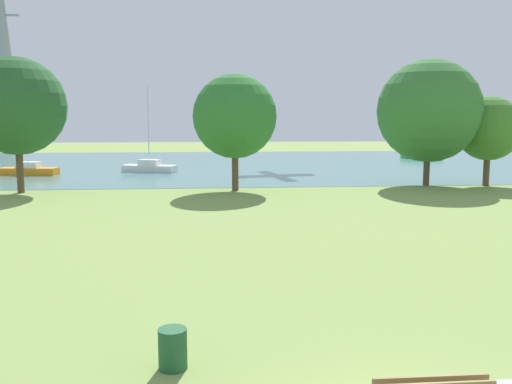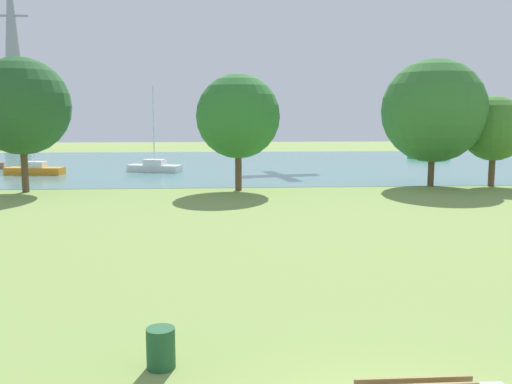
{
  "view_description": "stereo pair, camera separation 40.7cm",
  "coord_description": "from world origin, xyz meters",
  "px_view_note": "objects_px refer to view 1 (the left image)",
  "views": [
    {
      "loc": [
        -3.26,
        -7.36,
        4.83
      ],
      "look_at": [
        -1.29,
        16.21,
        1.6
      ],
      "focal_mm": 38.25,
      "sensor_mm": 36.0,
      "label": 1
    },
    {
      "loc": [
        -2.86,
        -7.39,
        4.83
      ],
      "look_at": [
        -1.29,
        16.21,
        1.6
      ],
      "focal_mm": 38.25,
      "sensor_mm": 36.0,
      "label": 2
    }
  ],
  "objects_px": {
    "sailboat_white": "(149,167)",
    "tree_east_near": "(16,106)",
    "litter_bin": "(173,349)",
    "sailboat_orange": "(29,170)",
    "electricity_pylon": "(4,54)",
    "sailboat_green": "(422,154)",
    "tree_east_far": "(489,129)",
    "tree_mid_shore": "(235,116)",
    "tree_west_far": "(429,111)"
  },
  "relations": [
    {
      "from": "sailboat_white",
      "to": "tree_east_near",
      "type": "relative_size",
      "value": 0.88
    },
    {
      "from": "litter_bin",
      "to": "sailboat_orange",
      "type": "xyz_separation_m",
      "value": [
        -14.61,
        37.28,
        0.07
      ]
    },
    {
      "from": "electricity_pylon",
      "to": "sailboat_green",
      "type": "bearing_deg",
      "value": -24.54
    },
    {
      "from": "tree_east_far",
      "to": "sailboat_green",
      "type": "bearing_deg",
      "value": 77.81
    },
    {
      "from": "sailboat_orange",
      "to": "tree_mid_shore",
      "type": "distance_m",
      "value": 20.89
    },
    {
      "from": "tree_east_near",
      "to": "sailboat_green",
      "type": "bearing_deg",
      "value": 36.04
    },
    {
      "from": "sailboat_green",
      "to": "electricity_pylon",
      "type": "relative_size",
      "value": 0.25
    },
    {
      "from": "sailboat_green",
      "to": "tree_east_far",
      "type": "bearing_deg",
      "value": -102.19
    },
    {
      "from": "tree_mid_shore",
      "to": "tree_east_far",
      "type": "relative_size",
      "value": 1.22
    },
    {
      "from": "sailboat_white",
      "to": "tree_mid_shore",
      "type": "distance_m",
      "value": 15.49
    },
    {
      "from": "sailboat_white",
      "to": "tree_west_far",
      "type": "distance_m",
      "value": 24.32
    },
    {
      "from": "litter_bin",
      "to": "sailboat_orange",
      "type": "height_order",
      "value": "sailboat_orange"
    },
    {
      "from": "sailboat_white",
      "to": "tree_east_far",
      "type": "relative_size",
      "value": 1.2
    },
    {
      "from": "electricity_pylon",
      "to": "tree_east_far",
      "type": "bearing_deg",
      "value": -45.51
    },
    {
      "from": "litter_bin",
      "to": "tree_east_near",
      "type": "height_order",
      "value": "tree_east_near"
    },
    {
      "from": "litter_bin",
      "to": "electricity_pylon",
      "type": "bearing_deg",
      "value": 111.31
    },
    {
      "from": "sailboat_green",
      "to": "tree_west_far",
      "type": "xyz_separation_m",
      "value": [
        -9.96,
        -25.95,
        4.83
      ]
    },
    {
      "from": "sailboat_white",
      "to": "sailboat_orange",
      "type": "xyz_separation_m",
      "value": [
        -9.92,
        -1.75,
        -0.0
      ]
    },
    {
      "from": "litter_bin",
      "to": "electricity_pylon",
      "type": "height_order",
      "value": "electricity_pylon"
    },
    {
      "from": "sailboat_white",
      "to": "tree_mid_shore",
      "type": "height_order",
      "value": "tree_mid_shore"
    },
    {
      "from": "tree_east_near",
      "to": "tree_east_far",
      "type": "relative_size",
      "value": 1.37
    },
    {
      "from": "sailboat_orange",
      "to": "tree_east_near",
      "type": "xyz_separation_m",
      "value": [
        3.11,
        -11.27,
        5.08
      ]
    },
    {
      "from": "sailboat_white",
      "to": "tree_east_near",
      "type": "xyz_separation_m",
      "value": [
        -6.81,
        -13.02,
        5.08
      ]
    },
    {
      "from": "litter_bin",
      "to": "tree_mid_shore",
      "type": "height_order",
      "value": "tree_mid_shore"
    },
    {
      "from": "tree_east_far",
      "to": "electricity_pylon",
      "type": "relative_size",
      "value": 0.22
    },
    {
      "from": "litter_bin",
      "to": "sailboat_white",
      "type": "distance_m",
      "value": 39.31
    },
    {
      "from": "tree_east_far",
      "to": "tree_east_near",
      "type": "bearing_deg",
      "value": -178.05
    },
    {
      "from": "tree_east_near",
      "to": "sailboat_white",
      "type": "bearing_deg",
      "value": 62.39
    },
    {
      "from": "sailboat_white",
      "to": "litter_bin",
      "type": "bearing_deg",
      "value": -83.14
    },
    {
      "from": "tree_west_far",
      "to": "tree_mid_shore",
      "type": "bearing_deg",
      "value": -174.1
    },
    {
      "from": "sailboat_green",
      "to": "tree_east_near",
      "type": "bearing_deg",
      "value": -143.96
    },
    {
      "from": "tree_east_far",
      "to": "tree_mid_shore",
      "type": "bearing_deg",
      "value": -176.46
    },
    {
      "from": "litter_bin",
      "to": "tree_west_far",
      "type": "distance_m",
      "value": 32.17
    },
    {
      "from": "electricity_pylon",
      "to": "litter_bin",
      "type": "bearing_deg",
      "value": -68.69
    },
    {
      "from": "litter_bin",
      "to": "sailboat_white",
      "type": "height_order",
      "value": "sailboat_white"
    },
    {
      "from": "sailboat_orange",
      "to": "tree_mid_shore",
      "type": "bearing_deg",
      "value": -33.59
    },
    {
      "from": "tree_east_far",
      "to": "litter_bin",
      "type": "bearing_deg",
      "value": -126.97
    },
    {
      "from": "tree_east_near",
      "to": "tree_west_far",
      "type": "height_order",
      "value": "tree_west_far"
    },
    {
      "from": "litter_bin",
      "to": "sailboat_white",
      "type": "xyz_separation_m",
      "value": [
        -4.69,
        39.03,
        0.07
      ]
    },
    {
      "from": "tree_mid_shore",
      "to": "electricity_pylon",
      "type": "xyz_separation_m",
      "value": [
        -33.37,
        53.42,
        9.78
      ]
    },
    {
      "from": "sailboat_white",
      "to": "tree_mid_shore",
      "type": "xyz_separation_m",
      "value": [
        7.09,
        -13.04,
        4.43
      ]
    },
    {
      "from": "tree_east_near",
      "to": "tree_east_far",
      "type": "distance_m",
      "value": 31.96
    },
    {
      "from": "tree_mid_shore",
      "to": "tree_east_near",
      "type": "bearing_deg",
      "value": 179.9
    },
    {
      "from": "sailboat_white",
      "to": "tree_east_far",
      "type": "xyz_separation_m",
      "value": [
        25.1,
        -11.93,
        3.58
      ]
    },
    {
      "from": "litter_bin",
      "to": "tree_east_near",
      "type": "relative_size",
      "value": 0.09
    },
    {
      "from": "sailboat_orange",
      "to": "electricity_pylon",
      "type": "xyz_separation_m",
      "value": [
        -16.36,
        42.13,
        14.21
      ]
    },
    {
      "from": "sailboat_green",
      "to": "electricity_pylon",
      "type": "xyz_separation_m",
      "value": [
        -57.05,
        26.05,
        14.22
      ]
    },
    {
      "from": "litter_bin",
      "to": "electricity_pylon",
      "type": "relative_size",
      "value": 0.03
    },
    {
      "from": "tree_west_far",
      "to": "electricity_pylon",
      "type": "height_order",
      "value": "electricity_pylon"
    },
    {
      "from": "tree_west_far",
      "to": "tree_east_far",
      "type": "height_order",
      "value": "tree_west_far"
    }
  ]
}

